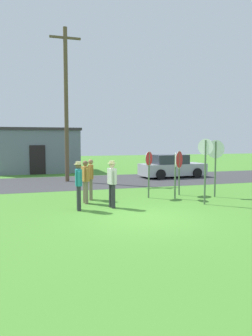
{
  "coord_description": "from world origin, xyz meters",
  "views": [
    {
      "loc": [
        -3.66,
        -9.77,
        2.51
      ],
      "look_at": [
        0.47,
        3.47,
        1.3
      ],
      "focal_mm": 35.08,
      "sensor_mm": 36.0,
      "label": 1
    }
  ],
  "objects_px": {
    "person_on_left": "(85,179)",
    "stop_sign_rear_left": "(215,158)",
    "utility_pole": "(66,103)",
    "parked_car_on_street": "(172,167)",
    "stop_sign_leaning_left": "(175,168)",
    "stop_sign_nearest": "(205,161)",
    "person_with_sunhat": "(91,177)",
    "person_in_blue": "(79,183)",
    "stop_sign_center_cluster": "(149,167)",
    "stop_sign_low_front": "(179,165)",
    "person_holding_notes": "(112,181)"
  },
  "relations": [
    {
      "from": "parked_car_on_street",
      "to": "person_holding_notes",
      "type": "xyz_separation_m",
      "value": [
        -6.32,
        -8.33,
        0.3
      ]
    },
    {
      "from": "utility_pole",
      "to": "person_on_left",
      "type": "relative_size",
      "value": 5.32
    },
    {
      "from": "stop_sign_nearest",
      "to": "person_in_blue",
      "type": "xyz_separation_m",
      "value": [
        -4.83,
        0.38,
        -0.7
      ]
    },
    {
      "from": "person_on_left",
      "to": "stop_sign_nearest",
      "type": "bearing_deg",
      "value": -19.42
    },
    {
      "from": "stop_sign_low_front",
      "to": "person_with_sunhat",
      "type": "xyz_separation_m",
      "value": [
        -4.04,
        0.02,
        -0.42
      ]
    },
    {
      "from": "person_with_sunhat",
      "to": "stop_sign_leaning_left",
      "type": "bearing_deg",
      "value": -13.19
    },
    {
      "from": "stop_sign_center_cluster",
      "to": "stop_sign_low_front",
      "type": "height_order",
      "value": "stop_sign_low_front"
    },
    {
      "from": "parked_car_on_street",
      "to": "person_with_sunhat",
      "type": "height_order",
      "value": "person_with_sunhat"
    },
    {
      "from": "person_with_sunhat",
      "to": "stop_sign_center_cluster",
      "type": "bearing_deg",
      "value": -6.65
    },
    {
      "from": "person_with_sunhat",
      "to": "utility_pole",
      "type": "bearing_deg",
      "value": 91.52
    },
    {
      "from": "stop_sign_rear_left",
      "to": "person_with_sunhat",
      "type": "bearing_deg",
      "value": 170.25
    },
    {
      "from": "person_with_sunhat",
      "to": "person_holding_notes",
      "type": "xyz_separation_m",
      "value": [
        0.43,
        -1.8,
        0.03
      ]
    },
    {
      "from": "stop_sign_nearest",
      "to": "stop_sign_rear_left",
      "type": "bearing_deg",
      "value": 45.85
    },
    {
      "from": "utility_pole",
      "to": "person_on_left",
      "type": "bearing_deg",
      "value": -91.48
    },
    {
      "from": "person_on_left",
      "to": "stop_sign_rear_left",
      "type": "bearing_deg",
      "value": -2.06
    },
    {
      "from": "stop_sign_leaning_left",
      "to": "stop_sign_center_cluster",
      "type": "bearing_deg",
      "value": 152.13
    },
    {
      "from": "stop_sign_leaning_left",
      "to": "person_with_sunhat",
      "type": "bearing_deg",
      "value": 166.81
    },
    {
      "from": "stop_sign_nearest",
      "to": "person_with_sunhat",
      "type": "xyz_separation_m",
      "value": [
        -4.02,
        2.25,
        -0.73
      ]
    },
    {
      "from": "utility_pole",
      "to": "person_in_blue",
      "type": "relative_size",
      "value": 5.17
    },
    {
      "from": "stop_sign_center_cluster",
      "to": "person_in_blue",
      "type": "xyz_separation_m",
      "value": [
        -3.28,
        -1.58,
        -0.35
      ]
    },
    {
      "from": "stop_sign_low_front",
      "to": "person_holding_notes",
      "type": "distance_m",
      "value": 4.04
    },
    {
      "from": "stop_sign_rear_left",
      "to": "stop_sign_nearest",
      "type": "xyz_separation_m",
      "value": [
        -1.3,
        -1.34,
        -0.03
      ]
    },
    {
      "from": "stop_sign_nearest",
      "to": "stop_sign_center_cluster",
      "type": "height_order",
      "value": "stop_sign_nearest"
    },
    {
      "from": "utility_pole",
      "to": "person_with_sunhat",
      "type": "xyz_separation_m",
      "value": [
        0.17,
        -6.38,
        -3.73
      ]
    },
    {
      "from": "stop_sign_nearest",
      "to": "stop_sign_center_cluster",
      "type": "xyz_separation_m",
      "value": [
        -1.55,
        1.97,
        -0.34
      ]
    },
    {
      "from": "parked_car_on_street",
      "to": "stop_sign_leaning_left",
      "type": "xyz_separation_m",
      "value": [
        -3.3,
        -7.33,
        0.62
      ]
    },
    {
      "from": "stop_sign_nearest",
      "to": "stop_sign_leaning_left",
      "type": "xyz_separation_m",
      "value": [
        -0.56,
        1.44,
        -0.38
      ]
    },
    {
      "from": "utility_pole",
      "to": "stop_sign_low_front",
      "type": "height_order",
      "value": "utility_pole"
    },
    {
      "from": "stop_sign_nearest",
      "to": "parked_car_on_street",
      "type": "bearing_deg",
      "value": 72.72
    },
    {
      "from": "person_with_sunhat",
      "to": "person_in_blue",
      "type": "distance_m",
      "value": 2.04
    },
    {
      "from": "parked_car_on_street",
      "to": "utility_pole",
      "type": "bearing_deg",
      "value": -178.83
    },
    {
      "from": "stop_sign_nearest",
      "to": "stop_sign_leaning_left",
      "type": "bearing_deg",
      "value": 111.36
    },
    {
      "from": "stop_sign_center_cluster",
      "to": "person_holding_notes",
      "type": "height_order",
      "value": "stop_sign_center_cluster"
    },
    {
      "from": "person_with_sunhat",
      "to": "person_on_left",
      "type": "relative_size",
      "value": 1.0
    },
    {
      "from": "person_with_sunhat",
      "to": "person_holding_notes",
      "type": "bearing_deg",
      "value": -76.46
    },
    {
      "from": "stop_sign_low_front",
      "to": "person_on_left",
      "type": "relative_size",
      "value": 1.19
    },
    {
      "from": "stop_sign_low_front",
      "to": "parked_car_on_street",
      "type": "bearing_deg",
      "value": 67.44
    },
    {
      "from": "stop_sign_nearest",
      "to": "utility_pole",
      "type": "bearing_deg",
      "value": 115.9
    },
    {
      "from": "parked_car_on_street",
      "to": "stop_sign_rear_left",
      "type": "distance_m",
      "value": 7.64
    },
    {
      "from": "stop_sign_center_cluster",
      "to": "person_with_sunhat",
      "type": "bearing_deg",
      "value": 173.35
    },
    {
      "from": "stop_sign_leaning_left",
      "to": "person_in_blue",
      "type": "xyz_separation_m",
      "value": [
        -4.26,
        -1.06,
        -0.32
      ]
    },
    {
      "from": "stop_sign_center_cluster",
      "to": "person_holding_notes",
      "type": "xyz_separation_m",
      "value": [
        -2.04,
        -1.51,
        -0.35
      ]
    },
    {
      "from": "stop_sign_rear_left",
      "to": "person_on_left",
      "type": "relative_size",
      "value": 1.47
    },
    {
      "from": "parked_car_on_street",
      "to": "person_with_sunhat",
      "type": "distance_m",
      "value": 9.39
    },
    {
      "from": "stop_sign_nearest",
      "to": "stop_sign_leaning_left",
      "type": "relative_size",
      "value": 1.29
    },
    {
      "from": "utility_pole",
      "to": "parked_car_on_street",
      "type": "relative_size",
      "value": 2.04
    },
    {
      "from": "parked_car_on_street",
      "to": "stop_sign_nearest",
      "type": "bearing_deg",
      "value": -107.28
    },
    {
      "from": "parked_car_on_street",
      "to": "person_holding_notes",
      "type": "height_order",
      "value": "person_holding_notes"
    },
    {
      "from": "utility_pole",
      "to": "person_on_left",
      "type": "xyz_separation_m",
      "value": [
        -0.18,
        -7.09,
        -3.73
      ]
    },
    {
      "from": "parked_car_on_street",
      "to": "stop_sign_leaning_left",
      "type": "distance_m",
      "value": 8.06
    }
  ]
}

